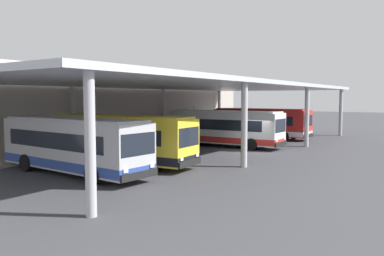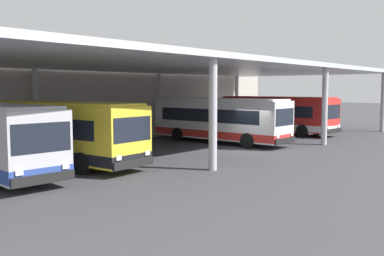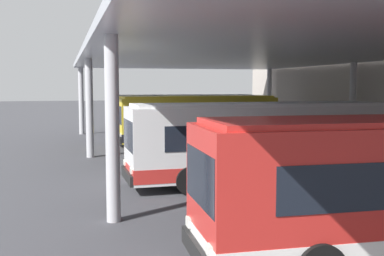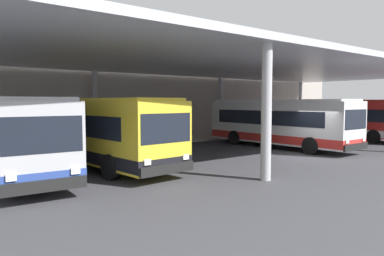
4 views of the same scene
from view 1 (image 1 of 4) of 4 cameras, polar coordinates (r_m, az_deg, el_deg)
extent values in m
plane|color=#3D3D42|center=(31.25, 8.48, -3.55)|extent=(200.00, 200.00, 0.00)
cube|color=#A39E93|center=(37.75, -7.85, -2.04)|extent=(42.00, 4.50, 0.18)
cube|color=#ADA399|center=(39.76, -11.40, 3.24)|extent=(48.00, 1.60, 7.11)
cube|color=silver|center=(33.70, 0.06, 6.27)|extent=(40.00, 17.00, 0.30)
cylinder|color=#B2B2B7|center=(14.43, -14.65, -2.37)|extent=(0.40, 0.40, 5.25)
cylinder|color=#B2B2B7|center=(24.37, 7.63, 0.43)|extent=(0.40, 0.40, 5.25)
cylinder|color=#B2B2B7|center=(34.55, -16.91, 1.44)|extent=(0.40, 0.40, 5.25)
cylinder|color=#B2B2B7|center=(35.83, 16.40, 1.54)|extent=(0.40, 0.40, 5.25)
cylinder|color=#B2B2B7|center=(43.40, -4.19, 2.17)|extent=(0.40, 0.40, 5.25)
cylinder|color=#B2B2B7|center=(47.73, 20.87, 2.10)|extent=(0.40, 0.40, 5.25)
cylinder|color=#B2B2B7|center=(53.65, 3.97, 2.59)|extent=(0.40, 0.40, 5.25)
cube|color=#B7B7BC|center=(23.06, -16.99, -2.25)|extent=(3.09, 10.53, 2.70)
cube|color=#2D4799|center=(23.19, -16.93, -4.70)|extent=(3.11, 10.55, 0.50)
cube|color=black|center=(23.15, -17.22, -1.48)|extent=(3.02, 8.66, 0.90)
cube|color=black|center=(19.10, -7.91, -2.38)|extent=(2.30, 0.25, 1.10)
cube|color=black|center=(19.27, -7.67, -6.83)|extent=(2.46, 0.30, 0.36)
cube|color=silver|center=(22.94, -17.06, 1.25)|extent=(2.87, 10.10, 0.12)
cube|color=yellow|center=(19.05, -8.00, 0.08)|extent=(1.75, 0.22, 0.28)
cube|color=white|center=(18.60, -9.67, -6.17)|extent=(0.28, 0.10, 0.20)
cube|color=white|center=(19.85, -5.86, -5.46)|extent=(0.28, 0.10, 0.20)
cylinder|color=black|center=(19.96, -14.31, -6.69)|extent=(0.34, 1.01, 1.00)
cylinder|color=black|center=(21.54, -9.19, -5.80)|extent=(0.34, 1.01, 1.00)
cylinder|color=black|center=(24.95, -23.08, -4.70)|extent=(0.34, 1.01, 1.00)
cylinder|color=black|center=(26.23, -18.42, -4.14)|extent=(0.34, 1.01, 1.00)
cube|color=yellow|center=(25.50, -10.62, -1.51)|extent=(3.30, 10.56, 2.70)
cube|color=black|center=(25.62, -10.59, -3.74)|extent=(3.32, 10.58, 0.50)
cube|color=black|center=(25.57, -10.88, -0.83)|extent=(3.20, 8.70, 0.90)
cube|color=black|center=(22.51, -0.54, -1.32)|extent=(2.30, 0.30, 1.10)
cube|color=black|center=(22.67, -0.34, -5.10)|extent=(2.46, 0.35, 0.36)
cube|color=yellow|center=(25.40, -10.66, 1.65)|extent=(3.07, 10.13, 0.12)
cube|color=yellow|center=(22.46, -0.61, 0.77)|extent=(1.75, 0.26, 0.28)
cube|color=white|center=(21.85, -1.54, -4.53)|extent=(0.29, 0.10, 0.20)
cube|color=white|center=(23.39, 0.74, -3.94)|extent=(0.29, 0.10, 0.20)
cylinder|color=black|center=(22.74, -6.32, -5.23)|extent=(0.36, 1.02, 1.00)
cylinder|color=black|center=(24.74, -2.99, -4.43)|extent=(0.36, 1.02, 1.00)
cylinder|color=black|center=(26.71, -17.00, -3.96)|extent=(0.36, 1.02, 1.00)
cylinder|color=black|center=(28.44, -13.41, -3.39)|extent=(0.36, 1.02, 1.00)
cube|color=white|center=(34.79, 4.75, 0.10)|extent=(2.55, 10.41, 2.70)
cube|color=red|center=(34.88, 4.74, -1.54)|extent=(2.57, 10.43, 0.50)
cube|color=black|center=(34.84, 4.54, 0.60)|extent=(2.58, 8.54, 0.90)
cube|color=black|center=(32.60, 12.71, 0.34)|extent=(2.30, 0.13, 1.10)
cube|color=black|center=(32.70, 12.81, -2.29)|extent=(2.45, 0.17, 0.36)
cube|color=white|center=(34.71, 4.77, 2.42)|extent=(2.35, 10.00, 0.12)
cube|color=yellow|center=(32.56, 12.68, 1.78)|extent=(1.75, 0.13, 0.28)
cube|color=white|center=(31.83, 12.23, -1.83)|extent=(0.28, 0.08, 0.20)
cube|color=white|center=(33.51, 13.35, -1.54)|extent=(0.28, 0.08, 0.20)
cylinder|color=black|center=(32.36, 8.70, -2.39)|extent=(0.29, 1.00, 1.00)
cylinder|color=black|center=(34.59, 10.41, -1.98)|extent=(0.29, 1.00, 1.00)
cylinder|color=black|center=(35.34, -0.29, -1.77)|extent=(0.29, 1.00, 1.00)
cylinder|color=black|center=(37.39, 1.81, -1.44)|extent=(0.29, 1.00, 1.00)
cube|color=red|center=(42.57, 10.00, 0.83)|extent=(2.99, 10.51, 2.70)
cube|color=white|center=(42.64, 9.99, -0.51)|extent=(3.01, 10.53, 0.50)
cube|color=black|center=(42.62, 9.83, 1.24)|extent=(2.94, 8.64, 0.90)
cube|color=black|center=(40.51, 16.54, 1.03)|extent=(2.30, 0.23, 1.10)
cube|color=black|center=(40.59, 16.61, -1.09)|extent=(2.45, 0.28, 0.36)
cube|color=red|center=(42.50, 10.03, 2.73)|extent=(2.77, 10.08, 0.12)
cube|color=yellow|center=(40.48, 16.52, 2.19)|extent=(1.75, 0.20, 0.28)
cube|color=white|center=(39.72, 16.16, -0.68)|extent=(0.28, 0.09, 0.20)
cube|color=white|center=(41.40, 17.03, -0.50)|extent=(0.28, 0.09, 0.20)
cylinder|color=black|center=(40.19, 13.31, -1.14)|extent=(0.33, 1.01, 1.00)
cylinder|color=black|center=(42.45, 14.62, -0.88)|extent=(0.33, 1.01, 1.00)
cylinder|color=black|center=(42.95, 5.84, -0.70)|extent=(0.33, 1.01, 1.00)
cylinder|color=black|center=(45.07, 7.43, -0.48)|extent=(0.33, 1.01, 1.00)
cube|color=#4C515B|center=(46.64, 1.37, -0.12)|extent=(1.80, 0.44, 0.08)
cube|color=#4C515B|center=(46.73, 1.16, 0.20)|extent=(1.80, 0.06, 0.44)
cube|color=#2D2D33|center=(46.07, 0.90, -0.45)|extent=(0.10, 0.36, 0.45)
cube|color=#2D2D33|center=(47.25, 1.82, -0.34)|extent=(0.10, 0.36, 0.45)
cylinder|color=maroon|center=(49.81, 3.56, 0.16)|extent=(0.48, 0.48, 0.90)
cylinder|color=black|center=(49.78, 3.57, 0.72)|extent=(0.52, 0.52, 0.08)
cylinder|color=#B2B2B7|center=(43.85, 0.34, 1.10)|extent=(0.12, 0.12, 3.20)
cube|color=#B22323|center=(43.82, 0.36, 1.60)|extent=(0.70, 0.04, 1.80)
camera|label=2|loc=(6.24, 49.88, -1.44)|focal=40.34mm
camera|label=3|loc=(48.29, 22.63, 3.55)|focal=44.00mm
camera|label=4|loc=(11.21, 25.47, -2.50)|focal=34.03mm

